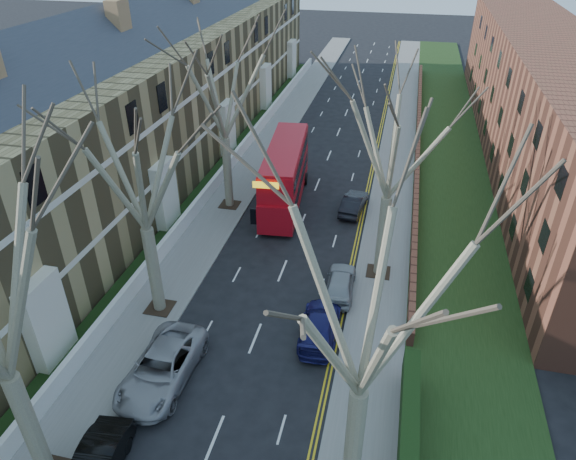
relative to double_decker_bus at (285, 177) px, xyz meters
The scene contains 15 objects.
pavement_left 10.64m from the double_decker_bus, 113.60° to the left, with size 3.00×102.00×0.12m, color slate.
pavement_right 12.53m from the double_decker_bus, 50.68° to the left, with size 3.00×102.00×0.12m, color slate.
terrace_left 12.39m from the double_decker_bus, behind, with size 9.70×78.00×13.60m.
flats_right 23.74m from the double_decker_bus, 35.10° to the left, with size 13.97×54.00×10.00m.
front_wall_left 6.22m from the double_decker_bus, 165.06° to the left, with size 0.30×78.00×1.00m.
grass_verge_right 15.73m from the double_decker_bus, 37.78° to the left, with size 6.00×102.00×0.06m.
tree_left_far 15.68m from the double_decker_bus, 106.07° to the right, with size 10.15×10.15×14.22m.
tree_left_dist 8.47m from the double_decker_bus, 159.53° to the right, with size 10.50×10.50×14.71m.
tree_right_mid 23.90m from the double_decker_bus, 70.66° to the right, with size 10.50×10.50×14.71m.
tree_right_far 12.74m from the double_decker_bus, 44.69° to the right, with size 10.15×10.15×14.22m.
double_decker_bus is the anchor object (origin of this frame).
car_left_far 18.14m from the double_decker_bus, 94.94° to the right, with size 2.61×5.66×1.57m, color #97969B.
car_right_near 14.47m from the double_decker_bus, 69.68° to the right, with size 1.86×4.58×1.33m, color #191855.
car_right_mid 11.30m from the double_decker_bus, 60.47° to the right, with size 1.61×4.00×1.36m, color #909498.
car_right_far 5.37m from the double_decker_bus, ahead, with size 1.39×3.99×1.32m, color black.
Camera 1 is at (6.00, -3.55, 18.48)m, focal length 32.00 mm.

